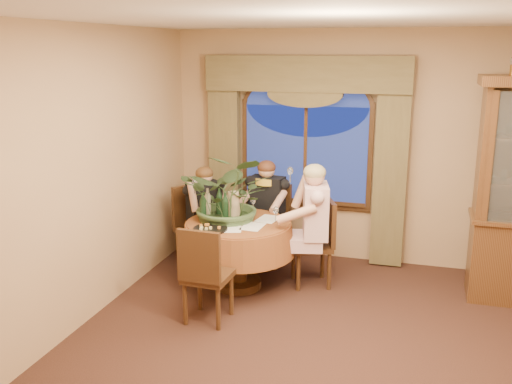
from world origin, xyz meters
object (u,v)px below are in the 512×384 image
(chair_back, at_px, (197,228))
(person_pink, at_px, (315,227))
(centerpiece_plant, at_px, (231,162))
(wine_bottle_3, at_px, (208,203))
(chair_back_right, at_px, (269,225))
(wine_bottle_0, at_px, (225,208))
(wine_bottle_1, at_px, (219,203))
(chair_right, at_px, (311,243))
(chair_front_left, at_px, (208,273))
(olive_bowl, at_px, (239,222))
(dining_table, at_px, (239,255))
(person_back, at_px, (205,216))
(person_scarf, at_px, (267,212))
(stoneware_vase, at_px, (233,205))
(wine_bottle_2, at_px, (203,207))

(chair_back, height_order, person_pink, person_pink)
(centerpiece_plant, distance_m, wine_bottle_3, 0.54)
(chair_back_right, distance_m, wine_bottle_0, 0.99)
(wine_bottle_0, height_order, wine_bottle_1, same)
(chair_right, bearing_deg, chair_back_right, 29.48)
(wine_bottle_3, bearing_deg, chair_front_left, -69.34)
(chair_back, distance_m, olive_bowl, 0.94)
(dining_table, distance_m, centerpiece_plant, 1.02)
(chair_front_left, relative_size, olive_bowl, 6.37)
(person_back, height_order, wine_bottle_3, person_back)
(person_scarf, bearing_deg, dining_table, 90.00)
(person_pink, height_order, person_scarf, person_pink)
(chair_back_right, distance_m, chair_back, 0.86)
(stoneware_vase, bearing_deg, wine_bottle_2, -140.11)
(dining_table, relative_size, wine_bottle_3, 3.74)
(stoneware_vase, bearing_deg, olive_bowl, -56.46)
(dining_table, height_order, olive_bowl, olive_bowl)
(wine_bottle_1, bearing_deg, chair_right, 9.67)
(stoneware_vase, xyz_separation_m, wine_bottle_1, (-0.17, 0.01, 0.01))
(wine_bottle_1, distance_m, wine_bottle_2, 0.25)
(chair_right, distance_m, wine_bottle_1, 1.11)
(centerpiece_plant, relative_size, wine_bottle_3, 3.39)
(chair_front_left, xyz_separation_m, stoneware_vase, (-0.06, 0.95, 0.42))
(dining_table, bearing_deg, person_scarf, 83.21)
(person_pink, distance_m, person_back, 1.44)
(chair_right, relative_size, wine_bottle_2, 2.91)
(dining_table, bearing_deg, chair_back, 145.04)
(centerpiece_plant, xyz_separation_m, olive_bowl, (0.14, -0.15, -0.61))
(chair_front_left, xyz_separation_m, person_back, (-0.56, 1.35, 0.14))
(dining_table, height_order, chair_back, chair_back)
(chair_back_right, relative_size, olive_bowl, 6.37)
(chair_front_left, distance_m, wine_bottle_1, 1.08)
(chair_back, distance_m, wine_bottle_0, 0.87)
(dining_table, relative_size, chair_right, 1.29)
(chair_back, bearing_deg, chair_front_left, 61.03)
(chair_back_right, xyz_separation_m, chair_front_left, (-0.16, -1.63, 0.00))
(dining_table, xyz_separation_m, person_back, (-0.59, 0.52, 0.24))
(chair_right, xyz_separation_m, centerpiece_plant, (-0.86, -0.22, 0.91))
(chair_front_left, distance_m, wine_bottle_3, 1.07)
(stoneware_vase, relative_size, wine_bottle_3, 0.91)
(wine_bottle_0, xyz_separation_m, wine_bottle_1, (-0.13, 0.18, 0.00))
(olive_bowl, bearing_deg, person_pink, 19.51)
(chair_back_right, height_order, wine_bottle_1, wine_bottle_1)
(dining_table, relative_size, chair_back, 1.29)
(person_pink, distance_m, olive_bowl, 0.82)
(chair_right, height_order, wine_bottle_1, wine_bottle_1)
(wine_bottle_2, bearing_deg, person_scarf, 63.42)
(chair_right, relative_size, chair_back_right, 1.00)
(chair_back, distance_m, wine_bottle_3, 0.65)
(person_pink, xyz_separation_m, stoneware_vase, (-0.90, -0.08, 0.20))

